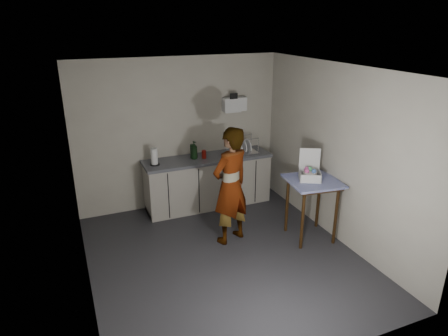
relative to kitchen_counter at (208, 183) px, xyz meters
name	(u,v)px	position (x,y,z in m)	size (l,w,h in m)	color
ground	(224,258)	(-0.40, -1.70, -0.43)	(4.00, 4.00, 0.00)	#2A2A2F
wall_back	(180,134)	(-0.40, 0.29, 0.87)	(3.60, 0.02, 2.60)	#B6AE9F
wall_right	(337,155)	(1.39, -1.70, 0.87)	(0.02, 4.00, 2.60)	#B6AE9F
wall_left	(79,194)	(-2.19, -1.70, 0.87)	(0.02, 4.00, 2.60)	#B6AE9F
ceiling	(224,70)	(-0.40, -1.70, 2.17)	(3.60, 4.00, 0.01)	white
kitchen_counter	(208,183)	(0.00, 0.00, 0.00)	(2.24, 0.62, 0.91)	black
wall_shelf	(234,104)	(0.60, 0.22, 1.32)	(0.42, 0.18, 0.37)	white
side_table	(313,188)	(1.03, -1.67, 0.40)	(0.81, 0.81, 0.94)	#361F0C
standing_man	(230,186)	(-0.12, -1.27, 0.46)	(0.65, 0.42, 1.77)	#B2A593
soap_bottle	(194,150)	(-0.24, 0.01, 0.64)	(0.12, 0.12, 0.31)	black
soda_can	(204,154)	(-0.08, -0.03, 0.55)	(0.07, 0.07, 0.14)	red
dark_bottle	(192,151)	(-0.26, 0.05, 0.61)	(0.07, 0.07, 0.25)	black
paper_towel	(154,157)	(-0.94, -0.02, 0.62)	(0.16, 0.16, 0.28)	black
dish_rack	(244,149)	(0.69, -0.05, 0.55)	(0.44, 0.33, 0.30)	silver
bakery_box	(310,173)	(1.01, -1.60, 0.61)	(0.42, 0.42, 0.43)	white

